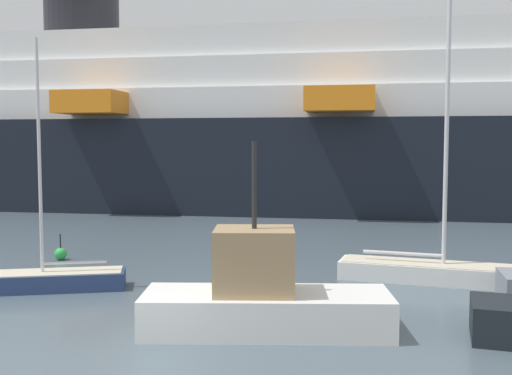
% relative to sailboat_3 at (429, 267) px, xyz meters
% --- Properties ---
extents(ground_plane, '(600.00, 600.00, 0.00)m').
position_rel_sailboat_3_xyz_m(ground_plane, '(-8.23, -10.76, -0.59)').
color(ground_plane, '#4C5B66').
extents(sailboat_3, '(7.27, 2.83, 12.06)m').
position_rel_sailboat_3_xyz_m(sailboat_3, '(0.00, 0.00, 0.00)').
color(sailboat_3, white).
rests_on(sailboat_3, ground_plane).
extents(sailboat_4, '(5.45, 3.11, 9.45)m').
position_rel_sailboat_3_xyz_m(sailboat_4, '(-14.21, -3.76, -0.12)').
color(sailboat_4, navy).
rests_on(sailboat_4, ground_plane).
extents(fishing_boat_1, '(7.56, 3.43, 5.63)m').
position_rel_sailboat_3_xyz_m(fishing_boat_1, '(-5.58, -7.42, 0.44)').
color(fishing_boat_1, white).
rests_on(fishing_boat_1, ground_plane).
extents(channel_buoy_1, '(0.58, 0.58, 1.25)m').
position_rel_sailboat_3_xyz_m(channel_buoy_1, '(-16.79, 1.64, -0.29)').
color(channel_buoy_1, green).
rests_on(channel_buoy_1, ground_plane).
extents(cruise_ship, '(135.06, 21.77, 21.46)m').
position_rel_sailboat_3_xyz_m(cruise_ship, '(-4.36, 28.42, 6.20)').
color(cruise_ship, black).
rests_on(cruise_ship, ground_plane).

